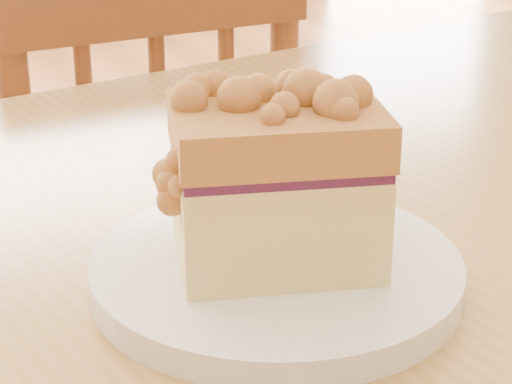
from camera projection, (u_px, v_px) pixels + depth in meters
cafe_table_main at (451, 370)px, 0.65m from camera, size 1.48×1.12×0.75m
cafe_chair_main at (130, 274)px, 1.29m from camera, size 0.39×0.39×0.83m
plate at (276, 274)px, 0.57m from camera, size 0.21×0.21×0.02m
cake_slice at (274, 174)px, 0.54m from camera, size 0.13×0.11×0.11m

